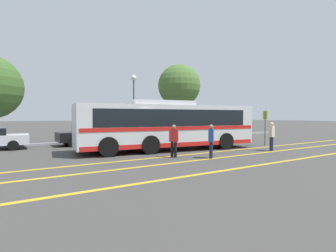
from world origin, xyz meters
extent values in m
plane|color=#423F3D|center=(0.00, 0.00, 0.00)|extent=(220.00, 220.00, 0.00)
cube|color=gold|center=(1.04, -2.36, 0.00)|extent=(30.61, 0.20, 0.01)
cube|color=gold|center=(1.04, -4.02, 0.00)|extent=(30.61, 0.20, 0.01)
cube|color=gold|center=(1.04, -6.31, 0.00)|extent=(30.61, 0.20, 0.01)
cube|color=#99999E|center=(1.04, 6.63, 0.07)|extent=(38.61, 0.36, 0.15)
cube|color=silver|center=(1.04, -0.16, 1.49)|extent=(10.87, 3.99, 2.34)
cube|color=black|center=(1.04, -0.16, 1.93)|extent=(9.40, 3.83, 0.93)
cube|color=red|center=(1.04, -0.16, 1.34)|extent=(10.66, 4.00, 0.20)
cube|color=red|center=(1.04, -0.16, 0.44)|extent=(10.66, 3.99, 0.24)
cube|color=black|center=(6.32, -0.88, 1.56)|extent=(0.35, 2.26, 1.67)
cube|color=black|center=(6.32, -0.88, 2.51)|extent=(0.28, 1.80, 0.24)
cube|color=silver|center=(0.52, -0.09, 2.79)|extent=(3.96, 2.55, 0.26)
cube|color=black|center=(6.60, -0.92, 0.55)|extent=(0.30, 1.93, 0.04)
cube|color=black|center=(6.60, -0.92, 0.35)|extent=(0.30, 1.93, 0.04)
cylinder|color=black|center=(4.47, 0.62, 0.50)|extent=(1.03, 0.41, 1.00)
cylinder|color=black|center=(4.14, -1.83, 0.50)|extent=(1.03, 0.41, 1.00)
cylinder|color=black|center=(-0.37, 1.28, 0.50)|extent=(1.03, 0.41, 1.00)
cylinder|color=black|center=(-0.70, -1.18, 0.50)|extent=(1.03, 0.41, 1.00)
cylinder|color=black|center=(-2.57, 1.58, 0.50)|extent=(1.03, 0.41, 1.00)
cylinder|color=black|center=(-2.91, -0.88, 0.50)|extent=(1.03, 0.41, 1.00)
cylinder|color=black|center=(-6.79, 4.47, 0.30)|extent=(0.61, 0.22, 0.60)
cylinder|color=black|center=(-6.73, 6.20, 0.30)|extent=(0.61, 0.22, 0.60)
cube|color=black|center=(-2.16, 5.20, 0.61)|extent=(4.23, 1.81, 0.62)
cube|color=black|center=(-2.27, 5.20, 1.19)|extent=(1.79, 1.56, 0.53)
cylinder|color=black|center=(-0.87, 6.05, 0.30)|extent=(0.60, 0.21, 0.60)
cylinder|color=black|center=(-0.85, 4.40, 0.30)|extent=(0.60, 0.21, 0.60)
cylinder|color=black|center=(-3.48, 6.00, 0.30)|extent=(0.60, 0.21, 0.60)
cylinder|color=black|center=(-3.45, 4.35, 0.30)|extent=(0.60, 0.21, 0.60)
cylinder|color=#191E38|center=(1.03, -3.97, 0.39)|extent=(0.14, 0.14, 0.78)
cylinder|color=#191E38|center=(1.16, -3.86, 0.39)|extent=(0.14, 0.14, 0.78)
cube|color=#264C99|center=(1.10, -3.92, 1.09)|extent=(0.46, 0.44, 0.62)
sphere|color=#9E704C|center=(1.10, -3.92, 1.51)|extent=(0.21, 0.21, 0.21)
cylinder|color=#191E38|center=(5.81, -3.78, 0.40)|extent=(0.14, 0.14, 0.81)
cylinder|color=#191E38|center=(5.97, -3.74, 0.40)|extent=(0.14, 0.14, 0.81)
cube|color=beige|center=(5.89, -3.76, 1.13)|extent=(0.46, 0.32, 0.64)
sphere|color=beige|center=(5.89, -3.76, 1.56)|extent=(0.22, 0.22, 0.22)
cylinder|color=black|center=(-0.32, -2.68, 0.39)|extent=(0.14, 0.14, 0.78)
cylinder|color=black|center=(-0.20, -2.80, 0.39)|extent=(0.14, 0.14, 0.78)
cube|color=red|center=(-0.26, -2.74, 1.09)|extent=(0.45, 0.46, 0.62)
sphere|color=#9E704C|center=(-0.26, -2.74, 1.50)|extent=(0.21, 0.21, 0.21)
cylinder|color=#59595E|center=(7.76, -1.90, 1.20)|extent=(0.07, 0.07, 2.41)
cube|color=yellow|center=(7.76, -1.90, 2.08)|extent=(0.08, 0.40, 0.56)
cylinder|color=#59595E|center=(2.28, 7.25, 2.52)|extent=(0.14, 0.14, 5.04)
sphere|color=silver|center=(2.28, 7.25, 5.29)|extent=(0.49, 0.49, 0.49)
cylinder|color=#513823|center=(9.66, 11.00, 1.84)|extent=(0.28, 0.28, 3.67)
sphere|color=#4C7033|center=(9.66, 11.00, 5.46)|extent=(4.77, 4.77, 4.77)
camera|label=1|loc=(-7.34, -13.32, 2.02)|focal=28.00mm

